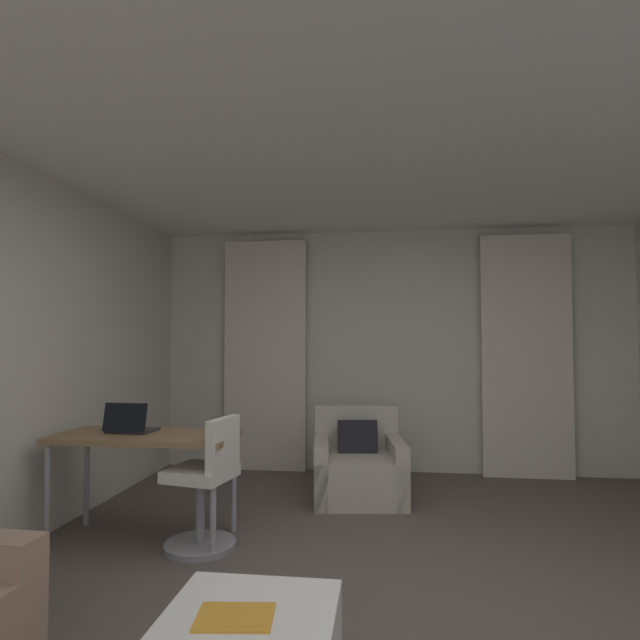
# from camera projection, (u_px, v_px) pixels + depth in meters

# --- Properties ---
(ground_plane) EXTENTS (12.00, 12.00, 0.00)m
(ground_plane) POSITION_uv_depth(u_px,v_px,m) (401.00, 620.00, 2.59)
(ground_plane) COLOR #564C47
(wall_window) EXTENTS (5.12, 0.06, 2.60)m
(wall_window) POSITION_uv_depth(u_px,v_px,m) (392.00, 350.00, 5.65)
(wall_window) COLOR beige
(wall_window) RESTS_ON ground
(ceiling) EXTENTS (5.12, 6.12, 0.06)m
(ceiling) POSITION_uv_depth(u_px,v_px,m) (398.00, 103.00, 2.70)
(ceiling) COLOR white
(ceiling) RESTS_ON wall_left
(curtain_left_panel) EXTENTS (0.90, 0.06, 2.50)m
(curtain_left_panel) POSITION_uv_depth(u_px,v_px,m) (265.00, 354.00, 5.69)
(curtain_left_panel) COLOR beige
(curtain_left_panel) RESTS_ON ground
(curtain_right_panel) EXTENTS (0.90, 0.06, 2.50)m
(curtain_right_panel) POSITION_uv_depth(u_px,v_px,m) (526.00, 355.00, 5.35)
(curtain_right_panel) COLOR beige
(curtain_right_panel) RESTS_ON ground
(armchair) EXTENTS (0.88, 0.92, 0.78)m
(armchair) POSITION_uv_depth(u_px,v_px,m) (358.00, 468.00, 4.65)
(armchair) COLOR #B2A899
(armchair) RESTS_ON ground
(desk) EXTENTS (1.26, 0.57, 0.74)m
(desk) POSITION_uv_depth(u_px,v_px,m) (145.00, 444.00, 3.67)
(desk) COLOR olive
(desk) RESTS_ON ground
(desk_chair) EXTENTS (0.48, 0.48, 0.88)m
(desk_chair) POSITION_uv_depth(u_px,v_px,m) (206.00, 490.00, 3.50)
(desk_chair) COLOR gray
(desk_chair) RESTS_ON ground
(laptop) EXTENTS (0.33, 0.26, 0.22)m
(laptop) POSITION_uv_depth(u_px,v_px,m) (130.00, 426.00, 3.72)
(laptop) COLOR #2D2D33
(laptop) RESTS_ON desk
(magazine_open) EXTENTS (0.30, 0.23, 0.01)m
(magazine_open) POSITION_uv_depth(u_px,v_px,m) (235.00, 617.00, 1.90)
(magazine_open) COLOR orange
(magazine_open) RESTS_ON coffee_table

